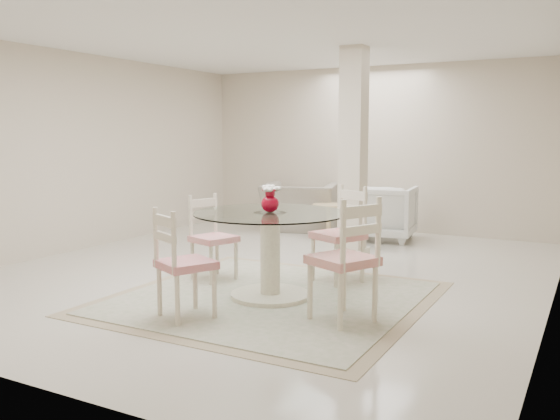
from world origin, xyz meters
The scene contains 13 objects.
ground centered at (0.00, 0.00, 0.00)m, with size 7.00×7.00×0.00m, color beige.
room_shell centered at (0.00, 0.00, 1.86)m, with size 6.02×7.02×2.71m.
column centered at (0.50, 1.30, 1.35)m, with size 0.30×0.30×2.70m, color beige.
area_rug centered at (0.56, -1.01, 0.01)m, with size 2.91×2.91×0.02m.
dining_table centered at (0.56, -1.01, 0.43)m, with size 1.47×1.47×0.85m.
red_vase centered at (0.56, -1.01, 0.98)m, with size 0.20×0.19×0.26m.
dining_chair_east centered at (1.52, -1.38, 0.63)m, with size 0.64×0.64×1.19m.
dining_chair_north centered at (0.93, -0.05, 0.60)m, with size 0.61×0.61×1.15m.
dining_chair_west centered at (-0.39, -0.66, 0.54)m, with size 0.52×0.52×1.03m.
dining_chair_south centered at (0.20, -1.96, 0.56)m, with size 0.57×0.57×1.07m.
recliner_taupe centered at (-1.05, 2.88, 0.39)m, with size 1.19×1.04×0.78m, color #9E9482.
armchair_white centered at (0.48, 2.66, 0.42)m, with size 0.89×0.91×0.83m, color white.
side_table centered at (-0.32, 2.41, 0.24)m, with size 0.50×0.50×0.52m.
Camera 1 is at (3.31, -5.92, 1.60)m, focal length 38.00 mm.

